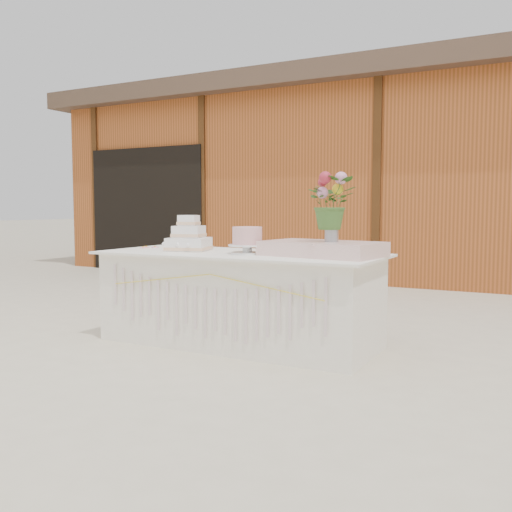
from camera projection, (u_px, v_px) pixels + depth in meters
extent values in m
plane|color=beige|center=(239.00, 343.00, 4.82)|extent=(80.00, 80.00, 0.00)
cube|color=#A65022|center=(409.00, 187.00, 9.96)|extent=(12.00, 4.00, 3.00)
cube|color=#463327|center=(412.00, 91.00, 9.82)|extent=(12.60, 4.60, 0.30)
cube|color=black|center=(146.00, 210.00, 10.19)|extent=(2.40, 0.08, 2.20)
cube|color=white|center=(239.00, 300.00, 4.79)|extent=(2.28, 0.88, 0.75)
cube|color=white|center=(239.00, 254.00, 4.75)|extent=(2.40, 1.00, 0.02)
cube|color=white|center=(189.00, 244.00, 4.98)|extent=(0.41, 0.41, 0.11)
cube|color=beige|center=(189.00, 248.00, 4.99)|extent=(0.42, 0.42, 0.03)
cube|color=white|center=(189.00, 232.00, 4.97)|extent=(0.29, 0.29, 0.10)
cube|color=beige|center=(189.00, 235.00, 4.98)|extent=(0.31, 0.31, 0.03)
cube|color=white|center=(189.00, 220.00, 4.96)|extent=(0.19, 0.19, 0.09)
cube|color=beige|center=(189.00, 223.00, 4.97)|extent=(0.21, 0.21, 0.03)
cylinder|color=white|center=(247.00, 253.00, 4.62)|extent=(0.26, 0.26, 0.02)
cylinder|color=white|center=(247.00, 249.00, 4.61)|extent=(0.08, 0.08, 0.05)
cylinder|color=white|center=(247.00, 245.00, 4.61)|extent=(0.31, 0.31, 0.01)
cylinder|color=#ECAAAC|center=(247.00, 236.00, 4.61)|extent=(0.24, 0.24, 0.14)
cube|color=#FFD1CD|center=(322.00, 249.00, 4.43)|extent=(0.97, 0.65, 0.11)
cylinder|color=#AAAAAF|center=(332.00, 233.00, 4.37)|extent=(0.10, 0.10, 0.14)
imported|color=#3A6327|center=(332.00, 197.00, 4.34)|extent=(0.46, 0.43, 0.41)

